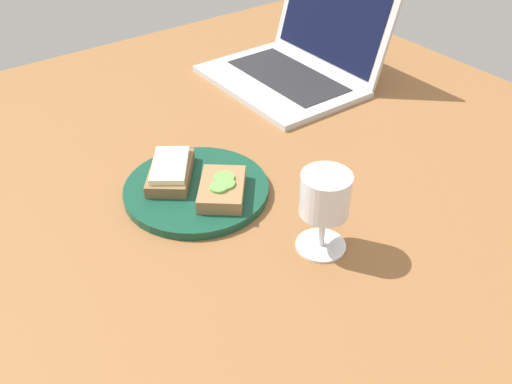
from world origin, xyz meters
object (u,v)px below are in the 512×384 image
(sandwich_with_cheese, at_px, (170,171))
(laptop, at_px, (298,60))
(wine_glass, at_px, (327,198))
(sandwich_with_cucumber, at_px, (222,189))
(plate, at_px, (196,190))

(sandwich_with_cheese, bearing_deg, laptop, 113.62)
(laptop, bearing_deg, wine_glass, -36.04)
(sandwich_with_cucumber, xyz_separation_m, wine_glass, (0.17, 0.06, 0.06))
(laptop, bearing_deg, plate, -60.33)
(sandwich_with_cucumber, height_order, wine_glass, wine_glass)
(sandwich_with_cucumber, bearing_deg, plate, -155.17)
(sandwich_with_cheese, xyz_separation_m, wine_glass, (0.26, 0.10, 0.06))
(sandwich_with_cucumber, bearing_deg, laptop, 125.62)
(wine_glass, height_order, laptop, laptop)
(sandwich_with_cheese, xyz_separation_m, sandwich_with_cucumber, (0.09, 0.04, -0.00))
(plate, distance_m, laptop, 0.47)
(sandwich_with_cheese, distance_m, wine_glass, 0.29)
(sandwich_with_cheese, distance_m, sandwich_with_cucumber, 0.10)
(plate, height_order, laptop, laptop)
(sandwich_with_cucumber, xyz_separation_m, laptop, (-0.28, 0.39, 0.02))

